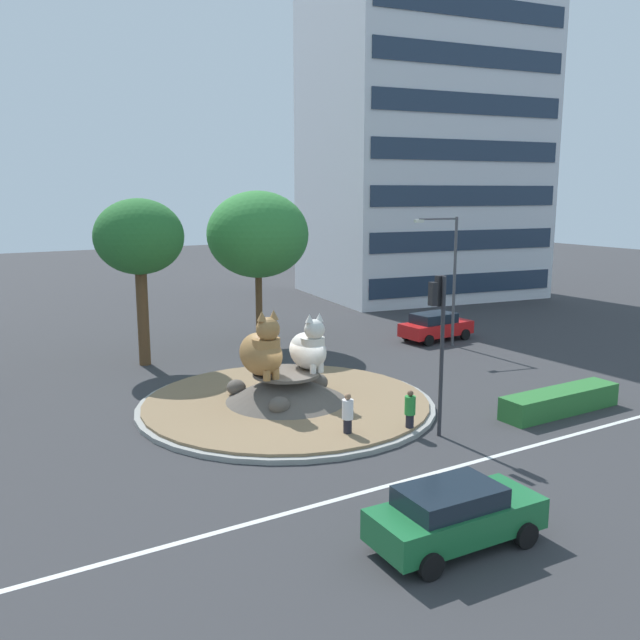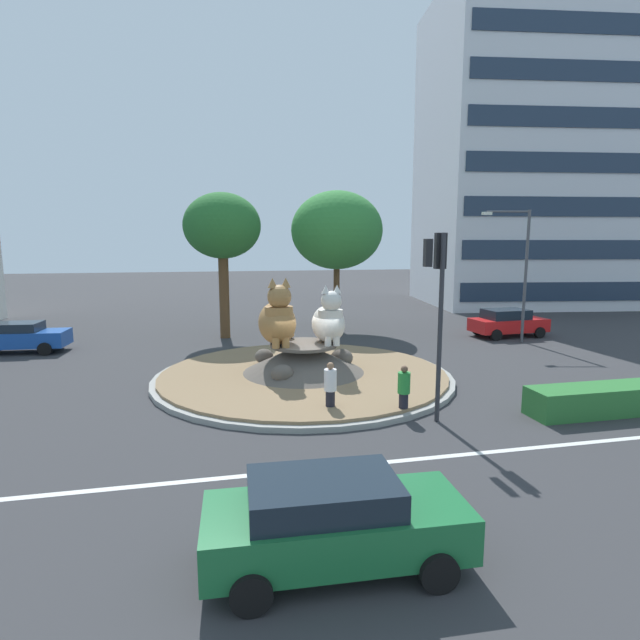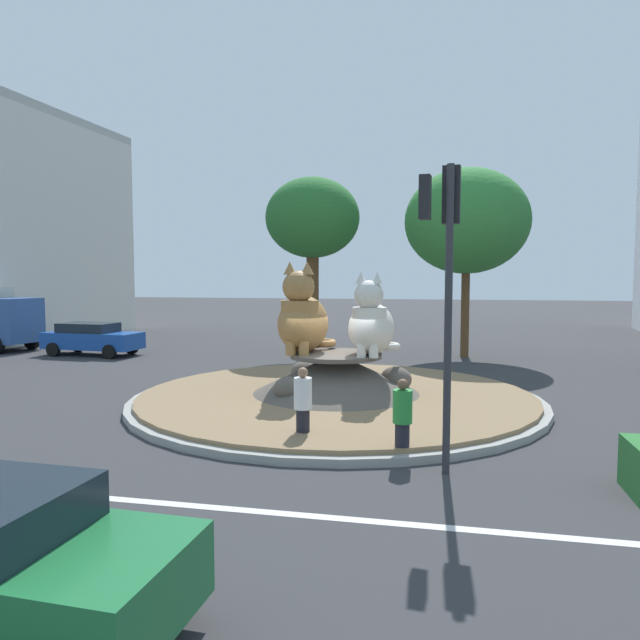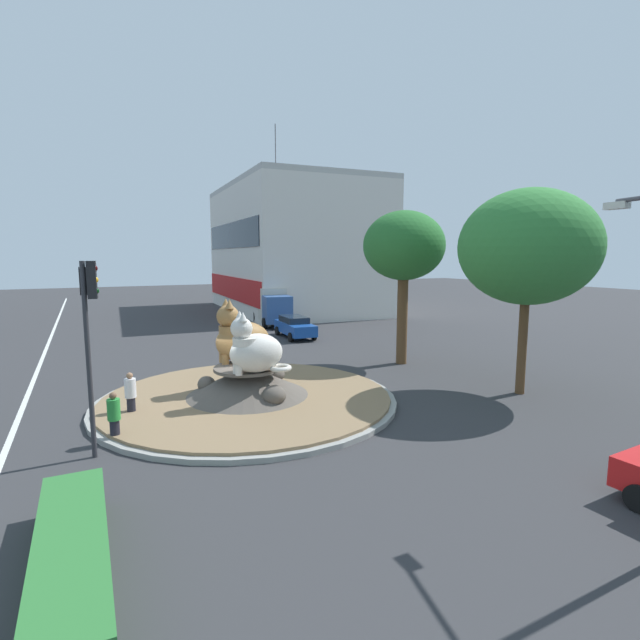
{
  "view_description": "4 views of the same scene",
  "coord_description": "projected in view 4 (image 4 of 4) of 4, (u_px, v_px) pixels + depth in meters",
  "views": [
    {
      "loc": [
        -12.23,
        -22.96,
        8.51
      ],
      "look_at": [
        1.84,
        0.45,
        3.3
      ],
      "focal_mm": 37.99,
      "sensor_mm": 36.0,
      "label": 1
    },
    {
      "loc": [
        -3.45,
        -19.04,
        5.36
      ],
      "look_at": [
        0.81,
        0.64,
        2.26
      ],
      "focal_mm": 27.83,
      "sensor_mm": 36.0,
      "label": 2
    },
    {
      "loc": [
        2.97,
        -16.43,
        3.65
      ],
      "look_at": [
        -0.87,
        1.88,
        2.26
      ],
      "focal_mm": 32.49,
      "sensor_mm": 36.0,
      "label": 3
    },
    {
      "loc": [
        17.74,
        -5.59,
        5.82
      ],
      "look_at": [
        0.0,
        3.24,
        3.12
      ],
      "focal_mm": 26.5,
      "sensor_mm": 36.0,
      "label": 4
    }
  ],
  "objects": [
    {
      "name": "traffic_light_mast",
      "position": [
        89.0,
        316.0,
        13.29
      ],
      "size": [
        0.76,
        0.49,
        5.68
      ],
      "rotation": [
        0.0,
        0.0,
        1.47
      ],
      "color": "#2D2D33",
      "rests_on": "ground"
    },
    {
      "name": "pedestrian_green_shirt",
      "position": [
        114.0,
        417.0,
        14.65
      ],
      "size": [
        0.39,
        0.39,
        1.64
      ],
      "rotation": [
        0.0,
        0.0,
        1.83
      ],
      "color": "black",
      "rests_on": "ground"
    },
    {
      "name": "delivery_box_truck",
      "position": [
        271.0,
        304.0,
        40.35
      ],
      "size": [
        6.96,
        3.21,
        3.15
      ],
      "rotation": [
        0.0,
        0.0,
        -0.15
      ],
      "color": "#335693",
      "rests_on": "ground"
    },
    {
      "name": "pedestrian_white_shirt",
      "position": [
        131.0,
        395.0,
        16.88
      ],
      "size": [
        0.39,
        0.39,
        1.7
      ],
      "rotation": [
        0.0,
        0.0,
        4.08
      ],
      "color": "black",
      "rests_on": "ground"
    },
    {
      "name": "clipped_hedge_strip",
      "position": [
        72.0,
        560.0,
        8.39
      ],
      "size": [
        5.52,
        1.2,
        0.9
      ],
      "primitive_type": "cube",
      "color": "#2D7033",
      "rests_on": "ground"
    },
    {
      "name": "cat_statue_tabby",
      "position": [
        240.0,
        339.0,
        19.57
      ],
      "size": [
        1.72,
        2.73,
        2.66
      ],
      "rotation": [
        0.0,
        0.0,
        -1.54
      ],
      "color": "#9E703D",
      "rests_on": "roundabout_island"
    },
    {
      "name": "roundabout_island",
      "position": [
        248.0,
        391.0,
        18.93
      ],
      "size": [
        11.84,
        11.84,
        1.44
      ],
      "color": "gray",
      "rests_on": "ground"
    },
    {
      "name": "broadleaf_tree_behind_island",
      "position": [
        528.0,
        247.0,
        19.3
      ],
      "size": [
        5.58,
        5.58,
        8.54
      ],
      "color": "brown",
      "rests_on": "ground"
    },
    {
      "name": "shophouse_block",
      "position": [
        293.0,
        249.0,
        50.69
      ],
      "size": [
        22.59,
        14.52,
        18.97
      ],
      "rotation": [
        0.0,
        0.0,
        -0.05
      ],
      "color": "silver",
      "rests_on": "ground"
    },
    {
      "name": "second_tree_near_tower",
      "position": [
        404.0,
        247.0,
        24.9
      ],
      "size": [
        4.3,
        4.3,
        8.19
      ],
      "color": "brown",
      "rests_on": "ground"
    },
    {
      "name": "lane_centreline",
      "position": [
        12.0,
        435.0,
        15.43
      ],
      "size": [
        112.0,
        0.2,
        0.01
      ],
      "primitive_type": "cube",
      "color": "silver",
      "rests_on": "ground"
    },
    {
      "name": "parked_car_right",
      "position": [
        295.0,
        326.0,
        33.8
      ],
      "size": [
        4.63,
        2.16,
        1.52
      ],
      "rotation": [
        0.0,
        0.0,
        -0.07
      ],
      "color": "#19479E",
      "rests_on": "ground"
    },
    {
      "name": "ground_plane",
      "position": [
        248.0,
        402.0,
        18.98
      ],
      "size": [
        160.0,
        160.0,
        0.0
      ],
      "primitive_type": "plane",
      "color": "#333335"
    },
    {
      "name": "cat_statue_white",
      "position": [
        254.0,
        350.0,
        17.73
      ],
      "size": [
        1.48,
        2.32,
        2.36
      ],
      "rotation": [
        0.0,
        0.0,
        -1.59
      ],
      "color": "silver",
      "rests_on": "roundabout_island"
    }
  ]
}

